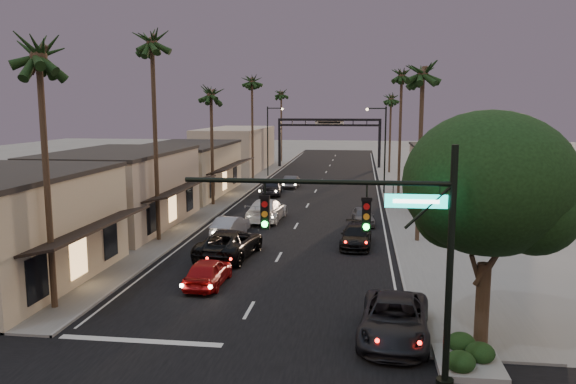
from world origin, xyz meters
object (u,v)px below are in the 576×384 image
(streetlight_left, at_px, (270,135))
(palm_rb, at_px, (402,71))
(palm_ra, at_px, (423,67))
(palm_la, at_px, (38,45))
(arch, at_px, (329,130))
(corner_tree, at_px, (491,189))
(palm_rc, at_px, (391,96))
(oncoming_red, at_px, (208,272))
(oncoming_pickup, at_px, (230,243))
(palm_ld, at_px, (252,78))
(traffic_signal, at_px, (388,231))
(streetlight_right, at_px, (382,143))
(palm_far, at_px, (281,92))
(curbside_near, at_px, (394,319))
(curbside_black, at_px, (356,236))
(palm_lc, at_px, (211,90))
(oncoming_silver, at_px, (230,226))
(palm_lb, at_px, (152,36))

(streetlight_left, height_order, palm_rb, palm_rb)
(palm_ra, relative_size, palm_rb, 0.93)
(streetlight_left, relative_size, palm_la, 0.68)
(arch, bearing_deg, corner_tree, -81.38)
(palm_ra, xyz_separation_m, palm_rc, (0.00, 40.00, -0.97))
(palm_ra, relative_size, oncoming_red, 3.15)
(arch, distance_m, palm_rb, 28.24)
(palm_ra, xyz_separation_m, oncoming_pickup, (-11.52, -5.31, -10.60))
(palm_la, xyz_separation_m, palm_ld, (-0.00, 46.00, 0.97))
(traffic_signal, height_order, palm_ld, palm_ld)
(palm_ld, xyz_separation_m, palm_ra, (17.20, -31.00, -0.97))
(traffic_signal, xyz_separation_m, palm_ld, (-14.29, 51.00, 7.33))
(streetlight_right, relative_size, palm_far, 0.68)
(traffic_signal, distance_m, curbside_near, 5.70)
(streetlight_right, height_order, oncoming_pickup, streetlight_right)
(curbside_near, bearing_deg, arch, 100.80)
(palm_rb, xyz_separation_m, curbside_black, (-4.03, -21.77, -11.73))
(palm_far, distance_m, oncoming_red, 65.93)
(palm_rc, bearing_deg, streetlight_left, -158.86)
(corner_tree, distance_m, streetlight_left, 53.15)
(arch, bearing_deg, oncoming_red, -92.75)
(palm_lc, distance_m, palm_rb, 19.07)
(corner_tree, bearing_deg, palm_ld, 110.81)
(corner_tree, bearing_deg, curbside_black, 108.36)
(palm_lc, bearing_deg, palm_far, 89.59)
(palm_ld, distance_m, palm_rb, 20.42)
(oncoming_pickup, xyz_separation_m, curbside_near, (9.12, -10.98, -0.06))
(palm_lc, xyz_separation_m, palm_rb, (17.20, 8.00, 1.95))
(streetlight_right, height_order, palm_lc, palm_lc)
(traffic_signal, height_order, palm_ra, palm_ra)
(traffic_signal, relative_size, streetlight_left, 0.95)
(arch, relative_size, palm_rb, 1.07)
(arch, xyz_separation_m, palm_far, (-8.30, 8.00, 5.91))
(streetlight_left, bearing_deg, palm_la, -91.96)
(palm_ra, relative_size, oncoming_silver, 3.10)
(palm_lb, distance_m, curbside_near, 24.12)
(oncoming_silver, distance_m, curbside_black, 8.98)
(palm_ld, bearing_deg, palm_lb, -90.00)
(palm_la, xyz_separation_m, palm_ra, (17.20, 15.00, 0.00))
(streetlight_left, bearing_deg, oncoming_silver, -85.38)
(traffic_signal, xyz_separation_m, curbside_near, (0.51, 3.71, -4.30))
(oncoming_red, bearing_deg, curbside_black, -127.78)
(arch, relative_size, curbside_black, 3.23)
(traffic_signal, relative_size, palm_ld, 0.60)
(palm_lc, relative_size, oncoming_silver, 2.86)
(palm_far, bearing_deg, curbside_black, -77.00)
(corner_tree, xyz_separation_m, streetlight_left, (-16.40, 50.55, -0.65))
(corner_tree, relative_size, palm_rb, 0.62)
(traffic_signal, xyz_separation_m, palm_lc, (-14.29, 32.00, 5.39))
(palm_rb, xyz_separation_m, oncoming_silver, (-12.79, -19.78, -11.71))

